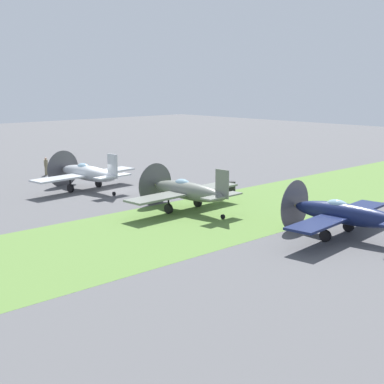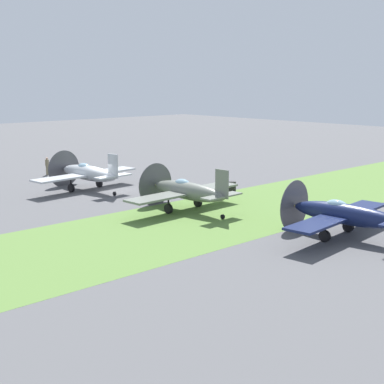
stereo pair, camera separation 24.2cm
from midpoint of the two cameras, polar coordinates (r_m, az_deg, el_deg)
The scene contains 7 objects.
ground_plane at distance 45.97m, azimuth -8.50°, elevation -0.03°, with size 160.00×160.00×0.00m, color #515154.
grass_verge at distance 36.96m, azimuth 1.96°, elevation -2.68°, with size 120.00×11.00×0.01m, color #567A38.
airplane_lead at distance 46.93m, azimuth -10.58°, elevation 1.94°, with size 9.82×7.78×3.49m.
airplane_wingman at distance 38.62m, azimuth -0.35°, elevation 0.13°, with size 9.69×7.68×3.46m.
airplane_trail at distance 33.15m, azimuth 15.52°, elevation -2.19°, with size 9.61×7.61×3.41m.
ground_crew_chief at distance 55.72m, azimuth -14.59°, elevation 2.65°, with size 0.54×0.41×1.73m.
fuel_drum at distance 45.44m, azimuth 4.33°, elevation 0.50°, with size 0.60×0.60×0.90m, color black.
Camera 2 is at (-25.15, -37.46, 8.91)m, focal length 51.71 mm.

